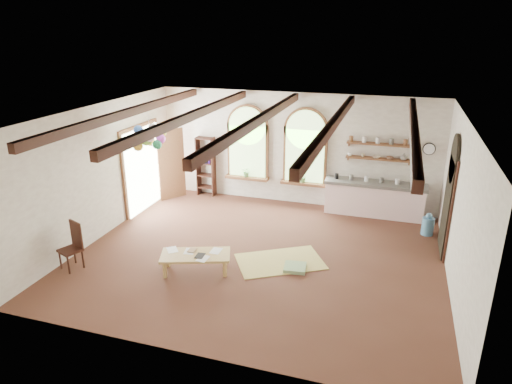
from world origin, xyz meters
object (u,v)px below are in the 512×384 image
at_px(coffee_table, 196,256).
at_px(balloon_cluster, 150,137).
at_px(side_chair, 72,255).
at_px(kitchen_counter, 374,198).

height_order(coffee_table, balloon_cluster, balloon_cluster).
relative_size(coffee_table, side_chair, 1.52).
distance_m(kitchen_counter, coffee_table, 5.45).
height_order(kitchen_counter, balloon_cluster, balloon_cluster).
bearing_deg(side_chair, kitchen_counter, 39.72).
height_order(kitchen_counter, coffee_table, kitchen_counter).
distance_m(side_chair, balloon_cluster, 3.32).
distance_m(kitchen_counter, balloon_cluster, 6.14).
distance_m(kitchen_counter, side_chair, 7.73).
xyz_separation_m(kitchen_counter, side_chair, (-5.94, -4.94, -0.18)).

